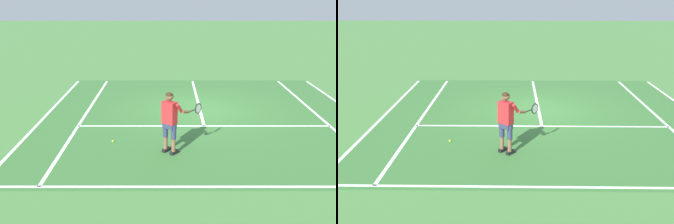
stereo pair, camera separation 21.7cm
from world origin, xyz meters
TOP-DOWN VIEW (x-y plane):
  - ground_plane at (0.00, 0.00)m, footprint 80.00×80.00m
  - court_inner_surface at (0.00, -0.69)m, footprint 10.98×10.92m
  - line_baseline at (0.00, -5.95)m, footprint 10.98×0.10m
  - line_service at (0.00, -1.83)m, footprint 8.23×0.10m
  - line_centre_service at (0.00, 1.37)m, footprint 0.10×6.40m
  - line_singles_left at (-4.12, -0.69)m, footprint 0.10×10.52m
  - line_singles_right at (4.12, -0.69)m, footprint 0.10×10.52m
  - line_doubles_left at (-5.49, -0.69)m, footprint 0.10×10.52m
  - tennis_player at (-1.12, -4.00)m, footprint 1.13×0.80m
  - tennis_ball_near_feet at (-2.79, -3.24)m, footprint 0.07×0.07m

SIDE VIEW (x-z plane):
  - ground_plane at x=0.00m, z-range 0.00..0.00m
  - court_inner_surface at x=0.00m, z-range 0.00..0.00m
  - line_baseline at x=0.00m, z-range 0.00..0.01m
  - line_service at x=0.00m, z-range 0.00..0.01m
  - line_centre_service at x=0.00m, z-range 0.00..0.01m
  - line_singles_left at x=-4.12m, z-range 0.00..0.01m
  - line_singles_right at x=4.12m, z-range 0.00..0.01m
  - line_doubles_left at x=-5.49m, z-range 0.00..0.01m
  - tennis_ball_near_feet at x=-2.79m, z-range 0.00..0.07m
  - tennis_player at x=-1.12m, z-range 0.13..1.85m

